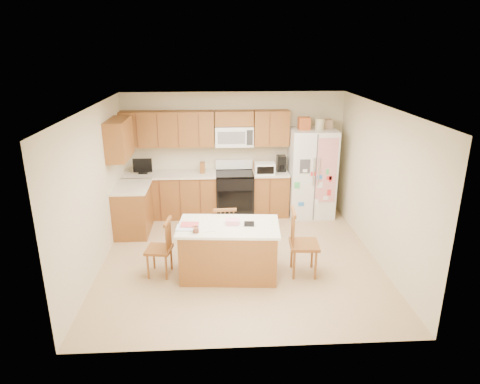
{
  "coord_description": "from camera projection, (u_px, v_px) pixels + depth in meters",
  "views": [
    {
      "loc": [
        -0.36,
        -6.41,
        3.38
      ],
      "look_at": [
        0.02,
        0.35,
        1.04
      ],
      "focal_mm": 32.0,
      "sensor_mm": 36.0,
      "label": 1
    }
  ],
  "objects": [
    {
      "name": "room_shell",
      "position": [
        240.0,
        175.0,
        6.7
      ],
      "size": [
        4.6,
        4.6,
        2.52
      ],
      "color": "beige",
      "rests_on": "ground"
    },
    {
      "name": "windsor_chair_back",
      "position": [
        225.0,
        232.0,
        7.11
      ],
      "size": [
        0.4,
        0.38,
        0.9
      ],
      "color": "#945D2C",
      "rests_on": "ground"
    },
    {
      "name": "island",
      "position": [
        229.0,
        250.0,
        6.53
      ],
      "size": [
        1.57,
        1.0,
        0.92
      ],
      "color": "#945D2C",
      "rests_on": "ground"
    },
    {
      "name": "windsor_chair_left",
      "position": [
        160.0,
        249.0,
        6.52
      ],
      "size": [
        0.43,
        0.44,
        0.91
      ],
      "color": "#945D2C",
      "rests_on": "ground"
    },
    {
      "name": "stove",
      "position": [
        235.0,
        193.0,
        8.85
      ],
      "size": [
        0.76,
        0.65,
        1.13
      ],
      "color": "black",
      "rests_on": "ground"
    },
    {
      "name": "windsor_chair_right",
      "position": [
        302.0,
        244.0,
        6.53
      ],
      "size": [
        0.46,
        0.48,
        1.05
      ],
      "color": "#945D2C",
      "rests_on": "ground"
    },
    {
      "name": "refrigerator",
      "position": [
        311.0,
        172.0,
        8.73
      ],
      "size": [
        0.9,
        0.79,
        2.04
      ],
      "color": "white",
      "rests_on": "ground"
    },
    {
      "name": "ground",
      "position": [
        240.0,
        258.0,
        7.17
      ],
      "size": [
        4.5,
        4.5,
        0.0
      ],
      "primitive_type": "plane",
      "color": "tan",
      "rests_on": "ground"
    },
    {
      "name": "cabinetry",
      "position": [
        186.0,
        176.0,
        8.51
      ],
      "size": [
        3.36,
        1.56,
        2.15
      ],
      "color": "#945D2C",
      "rests_on": "ground"
    }
  ]
}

